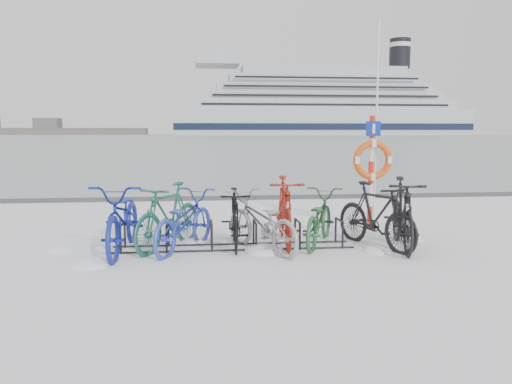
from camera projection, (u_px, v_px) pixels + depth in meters
The scene contains 16 objects.
ground at pixel (233, 248), 8.31m from camera, with size 900.00×900.00×0.00m, color white.
ice_sheet at pixel (205, 137), 161.31m from camera, with size 400.00×298.00×0.02m, color #929FA5.
quay_edge at pixel (221, 198), 14.12m from camera, with size 400.00×0.25×0.10m, color #3F3F42.
bike_rack at pixel (233, 237), 8.28m from camera, with size 4.00×0.48×0.46m.
lifebuoy_station at pixel (373, 160), 9.77m from camera, with size 0.78×0.22×4.07m.
cruise_ferry at pixel (320, 109), 230.42m from camera, with size 134.81×25.43×44.30m.
bike_0 at pixel (124, 216), 8.05m from camera, with size 0.77×2.22×1.16m, color navy.
bike_1 at pixel (169, 215), 8.26m from camera, with size 0.53×1.87×1.12m, color #1D5D4A.
bike_2 at pixel (184, 219), 8.18m from camera, with size 0.67×1.92×1.01m, color #3142BB.
bike_3 at pixel (235, 217), 8.40m from camera, with size 0.47×1.68×1.01m, color black.
bike_4 at pixel (261, 220), 8.08m from camera, with size 0.67×1.92×1.01m, color gray.
bike_5 at pixel (285, 209), 8.58m from camera, with size 0.56×1.99×1.20m, color maroon.
bike_6 at pixel (319, 216), 8.56m from camera, with size 0.65×1.86×0.97m, color #295E35.
bike_7 at pixel (376, 214), 8.35m from camera, with size 0.53×1.87×1.12m, color black.
bike_8 at pixel (402, 212), 8.29m from camera, with size 0.57×2.01×1.21m, color black.
snow_drifts at pixel (239, 250), 8.17m from camera, with size 6.46×2.19×0.23m.
Camera 1 is at (-0.48, -8.13, 1.94)m, focal length 35.00 mm.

